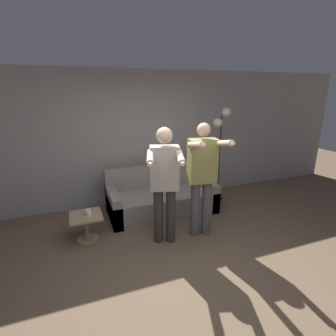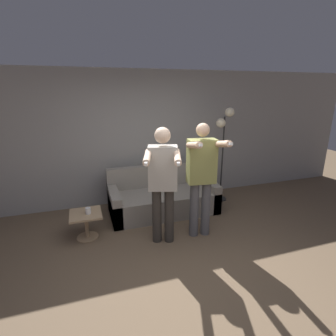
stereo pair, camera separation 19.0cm
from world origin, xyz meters
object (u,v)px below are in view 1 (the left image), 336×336
couch (161,198)px  floor_lamp (221,130)px  person_right (202,173)px  cat (170,160)px  person_left (165,179)px  side_table (86,222)px  cup (89,212)px

couch → floor_lamp: size_ratio=1.04×
person_right → cat: 1.34m
person_left → floor_lamp: bearing=53.3°
person_right → side_table: bearing=171.8°
person_left → cup: 1.26m
cat → person_right: bearing=-89.8°
person_right → cat: person_right is taller
floor_lamp → person_left: bearing=-144.5°
couch → side_table: (-1.39, -0.53, 0.04)m
cat → side_table: (-1.69, -0.86, -0.59)m
person_left → side_table: person_left is taller
person_left → person_right: person_right is taller
cat → couch: bearing=-131.7°
person_left → cup: person_left is taller
couch → person_right: 1.30m
person_left → cup: (-1.05, 0.45, -0.54)m
side_table → cup: bearing=-32.2°
couch → side_table: size_ratio=4.18×
floor_lamp → side_table: (-2.71, -0.68, -1.15)m
person_left → cat: person_left is taller
person_right → side_table: size_ratio=3.77×
couch → person_right: size_ratio=1.11×
cup → cat: bearing=28.4°
person_left → side_table: bearing=174.4°
cat → floor_lamp: 1.18m
person_left → person_right: bearing=17.8°
cat → side_table: size_ratio=1.13×
side_table → cup: size_ratio=4.86×
person_left → person_right: size_ratio=0.98×
couch → cup: couch is taller
couch → cat: 0.77m
person_right → cup: person_right is taller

